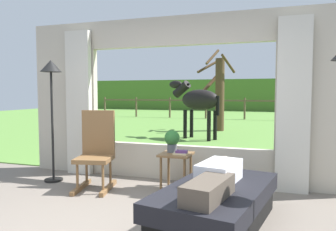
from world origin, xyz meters
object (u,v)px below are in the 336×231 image
Objects in this scene: potted_plant at (172,140)px; horse at (198,100)px; reclining_person at (216,177)px; side_table at (176,160)px; book_stack at (181,153)px; pasture_tree at (219,91)px; rocking_chair at (96,150)px; floor_lamp_left at (51,84)px; recliner_sofa at (217,205)px.

horse reaches higher than potted_plant.
side_table is at bearing 134.57° from reclining_person.
book_stack is (-0.68, 1.07, 0.02)m from reclining_person.
potted_plant is 7.19m from pasture_tree.
rocking_chair is 2.15× the size of side_table.
rocking_chair is 1.28m from floor_lamp_left.
recliner_sofa is at bearing -80.73° from pasture_tree.
book_stack is 7.34m from pasture_tree.
pasture_tree is at bearing 73.44° from rocking_chair.
floor_lamp_left is 5.22m from horse.
horse is (-1.60, 5.99, 0.94)m from recliner_sofa.
recliner_sofa is at bearing -35.56° from rocking_chair.
book_stack is at bearing -2.15° from rocking_chair.
book_stack reaches higher than side_table.
rocking_chair is at bearing -160.71° from horse.
rocking_chair is 0.38× the size of pasture_tree.
floor_lamp_left is at bearing -174.92° from side_table.
rocking_chair is (-1.88, 0.80, 0.33)m from recliner_sofa.
side_table is at bearing 1.38° from rocking_chair.
recliner_sofa is 1.64× the size of rocking_chair.
rocking_chair is 0.63× the size of horse.
potted_plant is at bearing -148.73° from horse.
rocking_chair reaches higher than book_stack.
reclining_person is at bearing -36.81° from rocking_chair.
pasture_tree is (-1.35, 8.28, 1.21)m from recliner_sofa.
rocking_chair is at bearing -166.14° from side_table.
recliner_sofa is 1.50m from potted_plant.
side_table is 0.18× the size of pasture_tree.
reclining_person is at bearing -80.79° from pasture_tree.
potted_plant is 0.18× the size of horse.
reclining_person is 3.04m from floor_lamp_left.
recliner_sofa is 0.98× the size of floor_lamp_left.
horse is at bearing 99.63° from side_table.
floor_lamp_left reaches higher than horse.
floor_lamp_left is 1.05× the size of horse.
horse reaches higher than book_stack.
floor_lamp_left is (-1.95, -0.17, 1.09)m from side_table.
potted_plant is (-0.08, 0.06, 0.28)m from side_table.
rocking_chair is at bearing -162.07° from potted_plant.
reclining_person is at bearing -142.74° from horse.
floor_lamp_left is (-0.83, 0.10, 0.97)m from rocking_chair.
floor_lamp_left is (-2.71, 0.91, 1.29)m from recliner_sofa.
pasture_tree is at bearing 109.68° from reclining_person.
side_table is 0.29× the size of horse.
floor_lamp_left is at bearing 160.43° from rocking_chair.
horse reaches higher than recliner_sofa.
side_table is (1.12, 0.28, -0.12)m from rocking_chair.
potted_plant is (1.04, 0.34, 0.16)m from rocking_chair.
rocking_chair is 5.23m from horse.
book_stack is 0.07× the size of pasture_tree.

